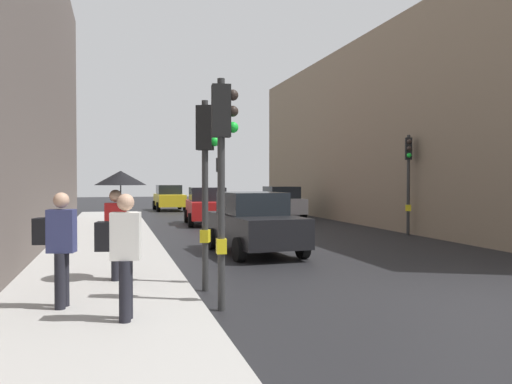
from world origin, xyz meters
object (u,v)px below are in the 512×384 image
object	(u,v)px
traffic_light_near_left	(223,151)
car_yellow_taxi	(169,198)
pedestrian_with_grey_backpack	(59,243)
car_red_sedan	(207,206)
car_silver_hatchback	(280,202)
traffic_light_far_median	(219,175)
traffic_light_mid_street	(408,166)
pedestrian_with_black_backpack	(122,249)
car_dark_suv	(254,223)
traffic_light_near_right	(206,160)
pedestrian_with_umbrella	(119,194)

from	to	relation	value
traffic_light_near_left	car_yellow_taxi	distance (m)	28.80
car_yellow_taxi	pedestrian_with_grey_backpack	size ratio (longest dim) A/B	2.39
car_red_sedan	car_silver_hatchback	bearing A→B (deg)	32.87
traffic_light_far_median	car_yellow_taxi	size ratio (longest dim) A/B	0.83
traffic_light_mid_street	pedestrian_with_black_backpack	world-z (taller)	traffic_light_mid_street
traffic_light_far_median	car_silver_hatchback	world-z (taller)	traffic_light_far_median
traffic_light_near_left	car_silver_hatchback	size ratio (longest dim) A/B	0.89
traffic_light_mid_street	car_silver_hatchback	world-z (taller)	traffic_light_mid_street
traffic_light_far_median	car_yellow_taxi	distance (m)	6.49
traffic_light_near_left	traffic_light_far_median	bearing A→B (deg)	79.25
car_dark_suv	traffic_light_near_left	bearing A→B (deg)	-109.04
car_red_sedan	pedestrian_with_black_backpack	bearing A→B (deg)	-103.51
car_silver_hatchback	traffic_light_near_left	bearing A→B (deg)	-110.17
traffic_light_near_right	pedestrian_with_grey_backpack	size ratio (longest dim) A/B	2.05
traffic_light_near_right	car_yellow_taxi	bearing A→B (deg)	85.84
traffic_light_far_median	car_yellow_taxi	world-z (taller)	traffic_light_far_median
pedestrian_with_umbrella	traffic_light_near_left	bearing A→B (deg)	-55.22
pedestrian_with_umbrella	pedestrian_with_grey_backpack	bearing A→B (deg)	-113.51
traffic_light_near_right	pedestrian_with_umbrella	bearing A→B (deg)	155.39
pedestrian_with_black_backpack	pedestrian_with_grey_backpack	bearing A→B (deg)	132.74
car_silver_hatchback	traffic_light_far_median	bearing A→B (deg)	129.68
traffic_light_near_right	pedestrian_with_grey_backpack	world-z (taller)	traffic_light_near_right
car_yellow_taxi	car_red_sedan	size ratio (longest dim) A/B	0.98
traffic_light_mid_street	car_dark_suv	world-z (taller)	traffic_light_mid_street
traffic_light_near_left	car_dark_suv	xyz separation A→B (m)	(2.20, 6.37, -1.71)
car_red_sedan	pedestrian_with_black_backpack	size ratio (longest dim) A/B	2.43
traffic_light_near_left	pedestrian_with_black_backpack	bearing A→B (deg)	-152.81
traffic_light_far_median	traffic_light_near_right	xyz separation A→B (m)	(-4.34, -21.27, 0.06)
traffic_light_near_right	car_dark_suv	bearing A→B (deg)	65.37
car_dark_suv	pedestrian_with_umbrella	distance (m)	5.65
car_yellow_taxi	pedestrian_with_black_backpack	size ratio (longest dim) A/B	2.39
traffic_light_mid_street	car_yellow_taxi	world-z (taller)	traffic_light_mid_street
traffic_light_near_right	car_dark_suv	xyz separation A→B (m)	(2.20, 4.80, -1.62)
car_dark_suv	pedestrian_with_grey_backpack	distance (m)	7.78
traffic_light_near_left	pedestrian_with_grey_backpack	xyz separation A→B (m)	(-2.52, 0.20, -1.42)
traffic_light_near_right	pedestrian_with_grey_backpack	bearing A→B (deg)	-151.33
car_red_sedan	car_dark_suv	bearing A→B (deg)	-92.13
car_red_sedan	pedestrian_with_umbrella	xyz separation A→B (m)	(-4.18, -14.20, 0.96)
traffic_light_far_median	car_red_sedan	bearing A→B (deg)	-105.51
traffic_light_near_right	car_red_sedan	world-z (taller)	traffic_light_near_right
car_red_sedan	pedestrian_with_umbrella	size ratio (longest dim) A/B	2.01
traffic_light_near_left	car_yellow_taxi	size ratio (longest dim) A/B	0.89
pedestrian_with_grey_backpack	traffic_light_mid_street	bearing A→B (deg)	38.93
car_yellow_taxi	pedestrian_with_grey_backpack	bearing A→B (deg)	-98.96
car_yellow_taxi	pedestrian_with_black_backpack	distance (m)	29.71
car_yellow_taxi	car_red_sedan	distance (m)	12.20
traffic_light_far_median	pedestrian_with_umbrella	world-z (taller)	traffic_light_far_median
traffic_light_mid_street	pedestrian_with_grey_backpack	distance (m)	15.08
traffic_light_mid_street	car_red_sedan	size ratio (longest dim) A/B	0.89
car_yellow_taxi	traffic_light_near_left	bearing A→B (deg)	-93.93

